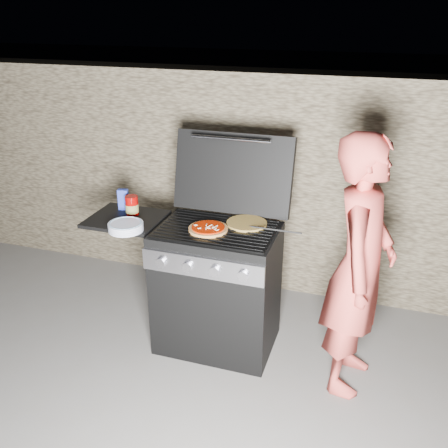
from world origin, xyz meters
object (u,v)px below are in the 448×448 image
(pizza_topped, at_px, (208,228))
(sauce_jar, at_px, (132,205))
(person, at_px, (360,268))
(gas_grill, at_px, (184,282))

(pizza_topped, distance_m, sauce_jar, 0.62)
(pizza_topped, bearing_deg, person, -2.62)
(sauce_jar, bearing_deg, pizza_topped, -9.82)
(pizza_topped, relative_size, person, 0.16)
(pizza_topped, xyz_separation_m, person, (0.98, -0.04, -0.10))
(gas_grill, bearing_deg, pizza_topped, -11.98)
(gas_grill, distance_m, person, 1.24)
(gas_grill, xyz_separation_m, sauce_jar, (-0.40, 0.06, 0.52))
(sauce_jar, bearing_deg, gas_grill, -8.70)
(sauce_jar, height_order, person, person)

